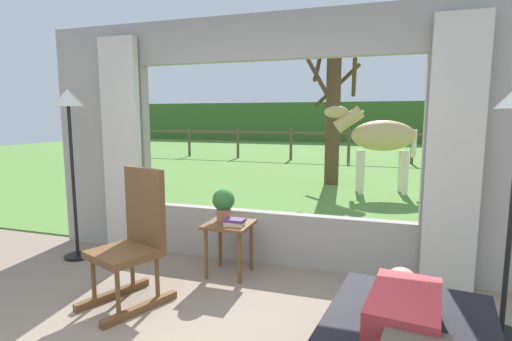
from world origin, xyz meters
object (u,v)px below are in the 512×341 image
Objects in this scene: pasture_tree at (332,110)px; horse at (379,136)px; reclining_person at (406,335)px; potted_plant at (224,203)px; rocking_chair at (135,238)px; side_table at (229,232)px; book_stack at (235,222)px; floor_lamp_left at (69,123)px.

horse is at bearing -37.73° from pasture_tree.
horse is (-0.23, 6.26, 0.63)m from reclining_person.
potted_plant reaches higher than reclining_person.
side_table is (0.54, 0.76, -0.12)m from rocking_chair.
pasture_tree is (0.20, 5.54, 1.13)m from book_stack.
reclining_person is at bearing -45.45° from potted_plant.
reclining_person is 7.20× the size of book_stack.
book_stack is (0.16, -0.13, -0.15)m from potted_plant.
book_stack is at bearing 152.41° from horse.
rocking_chair is at bearing -28.61° from floor_lamp_left.
book_stack is at bearing -37.71° from potted_plant.
reclining_person is 3.75m from floor_lamp_left.
potted_plant reaches higher than side_table.
reclining_person is 2.10m from book_stack.
rocking_chair is 0.93m from book_stack.
potted_plant is 5.51m from pasture_tree.
book_stack is at bearing 0.62° from floor_lamp_left.
reclining_person is 2.23m from rocking_chair.
reclining_person is 6.30m from horse.
potted_plant is (-1.61, 1.64, 0.18)m from reclining_person.
pasture_tree is (-1.25, 7.05, 1.16)m from reclining_person.
rocking_chair is at bearing -125.28° from side_table.
horse is (1.30, 4.68, 0.73)m from side_table.
potted_plant is 0.09× the size of pasture_tree.
side_table is at bearing -36.87° from potted_plant.
horse is at bearing 57.27° from floor_lamp_left.
rocking_chair is at bearing -97.47° from pasture_tree.
reclining_person is 1.28× the size of rocking_chair.
pasture_tree reaches higher than reclining_person.
side_table is (-1.53, 1.58, -0.10)m from reclining_person.
side_table is at bearing 141.76° from reclining_person.
reclining_person is 2.20m from side_table.
rocking_chair is 5.61× the size of book_stack.
reclining_person is at bearing 168.92° from horse.
book_stack is (0.08, -0.07, 0.13)m from side_table.
side_table is 5.62m from pasture_tree.
side_table is at bearing 2.80° from floor_lamp_left.
floor_lamp_left is 5.68m from horse.
rocking_chair reaches higher than reclining_person.
floor_lamp_left reaches higher than rocking_chair.
potted_plant is at bearing 143.13° from side_table.
horse reaches higher than rocking_chair.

